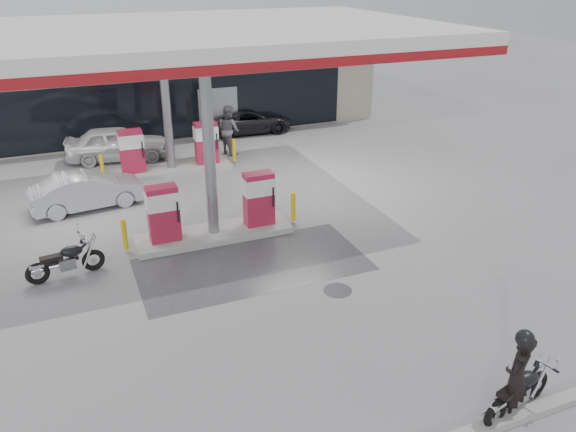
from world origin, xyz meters
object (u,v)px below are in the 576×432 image
object	(u,v)px
parked_motorcycle	(67,261)
hatchback_silver	(88,191)
biker_main	(517,377)
attendant	(229,130)
main_motorcycle	(519,392)
sedan_white	(117,143)
parked_car_right	(250,121)
pump_island_near	(213,214)
pump_island_far	(171,154)

from	to	relation	value
parked_motorcycle	hatchback_silver	size ratio (longest dim) A/B	0.54
biker_main	attendant	xyz separation A→B (m)	(-0.26, 16.14, 0.17)
main_motorcycle	sedan_white	world-z (taller)	sedan_white
biker_main	main_motorcycle	bearing A→B (deg)	165.30
biker_main	sedan_white	size ratio (longest dim) A/B	0.42
attendant	parked_car_right	xyz separation A→B (m)	(1.80, 2.69, -0.46)
hatchback_silver	parked_car_right	bearing A→B (deg)	-57.69
attendant	parked_motorcycle	bearing A→B (deg)	118.80
pump_island_near	biker_main	xyz separation A→B (m)	(2.95, -8.84, 0.14)
biker_main	parked_car_right	size ratio (longest dim) A/B	0.43
main_motorcycle	parked_motorcycle	distance (m)	10.75
pump_island_near	main_motorcycle	world-z (taller)	pump_island_near
main_motorcycle	hatchback_silver	xyz separation A→B (m)	(-6.32, 12.39, 0.18)
pump_island_far	parked_car_right	xyz separation A→B (m)	(4.50, 4.00, -0.16)
pump_island_near	attendant	xyz separation A→B (m)	(2.70, 7.31, 0.30)
pump_island_near	hatchback_silver	bearing A→B (deg)	131.49
pump_island_near	sedan_white	xyz separation A→B (m)	(-1.69, 8.20, -0.02)
pump_island_far	main_motorcycle	world-z (taller)	pump_island_far
parked_motorcycle	main_motorcycle	bearing A→B (deg)	-56.67
parked_car_right	attendant	bearing A→B (deg)	148.99
sedan_white	biker_main	bearing A→B (deg)	-156.28
pump_island_far	hatchback_silver	size ratio (longest dim) A/B	1.43
parked_motorcycle	attendant	world-z (taller)	attendant
hatchback_silver	biker_main	bearing A→B (deg)	-161.22
attendant	hatchback_silver	bearing A→B (deg)	100.80
main_motorcycle	parked_motorcycle	bearing A→B (deg)	118.33
main_motorcycle	attendant	bearing A→B (deg)	77.99
pump_island_far	sedan_white	size ratio (longest dim) A/B	1.28
pump_island_near	biker_main	size ratio (longest dim) A/B	3.04
sedan_white	hatchback_silver	bearing A→B (deg)	170.49
main_motorcycle	parked_car_right	size ratio (longest dim) A/B	0.45
main_motorcycle	sedan_white	distance (m)	17.66
pump_island_far	parked_car_right	bearing A→B (deg)	41.63
pump_island_near	main_motorcycle	xyz separation A→B (m)	(3.14, -8.79, -0.30)
parked_motorcycle	sedan_white	xyz separation A→B (m)	(2.35, 8.99, 0.24)
pump_island_near	parked_motorcycle	bearing A→B (deg)	-168.94
parked_motorcycle	hatchback_silver	distance (m)	4.48
pump_island_near	biker_main	world-z (taller)	pump_island_near
parked_motorcycle	sedan_white	bearing A→B (deg)	66.76
biker_main	hatchback_silver	bearing A→B (deg)	-93.05
pump_island_far	main_motorcycle	size ratio (longest dim) A/B	2.89
pump_island_far	hatchback_silver	distance (m)	3.99
main_motorcycle	hatchback_silver	bearing A→B (deg)	103.46
parked_motorcycle	parked_car_right	size ratio (longest dim) A/B	0.49
pump_island_near	parked_car_right	size ratio (longest dim) A/B	1.29
main_motorcycle	biker_main	distance (m)	0.48
biker_main	sedan_white	distance (m)	17.66
parked_motorcycle	sedan_white	distance (m)	9.30
main_motorcycle	parked_motorcycle	size ratio (longest dim) A/B	0.92
sedan_white	parked_motorcycle	bearing A→B (deg)	173.82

